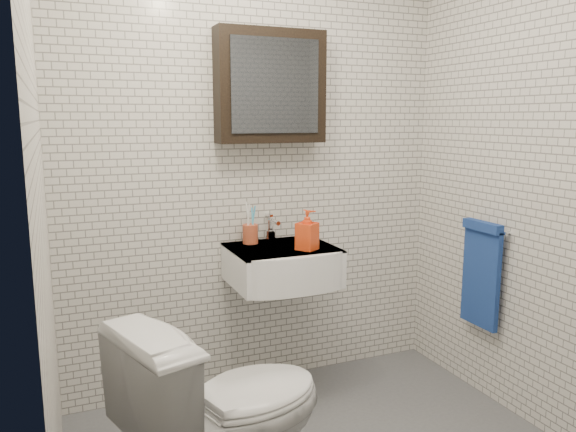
{
  "coord_description": "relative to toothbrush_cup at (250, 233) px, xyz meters",
  "views": [
    {
      "loc": [
        -1.06,
        -1.95,
        1.53
      ],
      "look_at": [
        -0.05,
        0.45,
        1.08
      ],
      "focal_mm": 35.0,
      "sensor_mm": 36.0,
      "label": 1
    }
  ],
  "objects": [
    {
      "name": "washbasin",
      "position": [
        0.13,
        -0.19,
        -0.15
      ],
      "size": [
        0.55,
        0.5,
        0.2
      ],
      "color": "white",
      "rests_on": "room_shell"
    },
    {
      "name": "towel_rail",
      "position": [
        1.12,
        -0.57,
        -0.18
      ],
      "size": [
        0.09,
        0.3,
        0.58
      ],
      "color": "silver",
      "rests_on": "room_shell"
    },
    {
      "name": "soap_bottle",
      "position": [
        0.22,
        -0.26,
        0.05
      ],
      "size": [
        0.13,
        0.14,
        0.21
      ],
      "primitive_type": "imported",
      "rotation": [
        0.0,
        0.0,
        0.6
      ],
      "color": "#FF5E1A",
      "rests_on": "washbasin"
    },
    {
      "name": "room_shell",
      "position": [
        0.08,
        -0.92,
        0.56
      ],
      "size": [
        2.22,
        2.02,
        2.51
      ],
      "color": "silver",
      "rests_on": "ground"
    },
    {
      "name": "toilet",
      "position": [
        -0.42,
        -0.94,
        -0.49
      ],
      "size": [
        0.91,
        0.69,
        0.83
      ],
      "primitive_type": "imported",
      "rotation": [
        0.0,
        0.0,
        1.88
      ],
      "color": "silver",
      "rests_on": "ground"
    },
    {
      "name": "mirror_cabinet",
      "position": [
        0.13,
        0.0,
        0.79
      ],
      "size": [
        0.6,
        0.15,
        0.6
      ],
      "color": "black",
      "rests_on": "room_shell"
    },
    {
      "name": "toothbrush_cup",
      "position": [
        0.0,
        0.0,
        0.0
      ],
      "size": [
        0.11,
        0.11,
        0.23
      ],
      "rotation": [
        0.0,
        0.0,
        -0.32
      ],
      "color": "#B14A2C",
      "rests_on": "washbasin"
    },
    {
      "name": "faucet",
      "position": [
        0.13,
        0.01,
        0.01
      ],
      "size": [
        0.06,
        0.2,
        0.15
      ],
      "color": "silver",
      "rests_on": "washbasin"
    }
  ]
}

